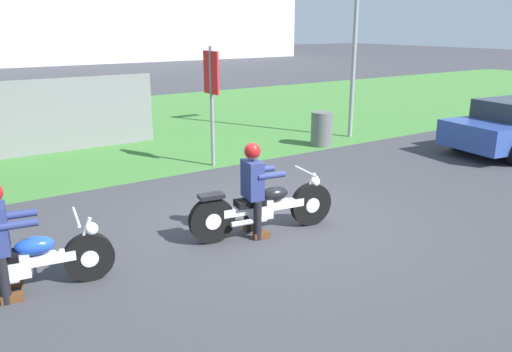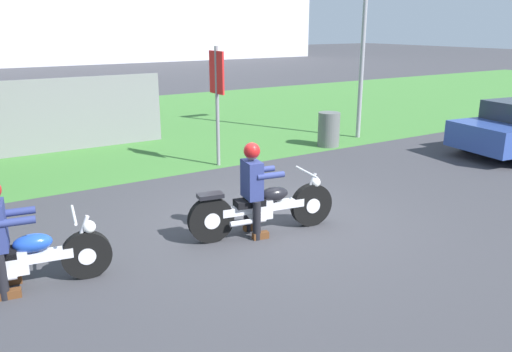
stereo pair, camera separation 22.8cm
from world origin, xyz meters
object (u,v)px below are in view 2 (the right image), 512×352
at_px(motorcycle_follow, 19,260).
at_px(trash_can, 329,129).
at_px(rider_lead, 253,182).
at_px(sign_banner, 217,88).
at_px(motorcycle_lead, 264,208).

distance_m(motorcycle_follow, trash_can, 8.80).
distance_m(rider_lead, sign_banner, 4.13).
xyz_separation_m(motorcycle_lead, rider_lead, (-0.17, 0.03, 0.42)).
bearing_deg(rider_lead, motorcycle_lead, -0.77).
bearing_deg(trash_can, sign_banner, -177.49).
relative_size(rider_lead, motorcycle_follow, 0.67).
relative_size(motorcycle_lead, rider_lead, 1.63).
bearing_deg(sign_banner, rider_lead, -110.67).
distance_m(motorcycle_lead, rider_lead, 0.46).
bearing_deg(rider_lead, motorcycle_follow, -172.16).
xyz_separation_m(rider_lead, sign_banner, (1.42, 3.77, 0.89)).
height_order(motorcycle_lead, trash_can, motorcycle_lead).
height_order(motorcycle_follow, trash_can, trash_can).
distance_m(motorcycle_lead, trash_can, 6.02).
height_order(rider_lead, motorcycle_follow, rider_lead).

